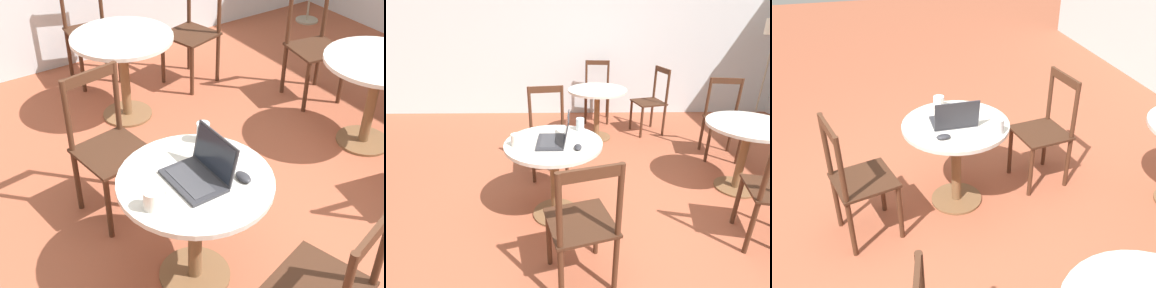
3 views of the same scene
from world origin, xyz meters
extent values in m
plane|color=#9E5138|center=(0.00, 0.00, 0.00)|extent=(16.00, 16.00, 0.00)
cylinder|color=brown|center=(-0.44, 0.29, 0.01)|extent=(0.41, 0.41, 0.02)
cylinder|color=brown|center=(-0.44, 0.29, 0.35)|extent=(0.08, 0.08, 0.66)
cylinder|color=silver|center=(-0.44, 0.29, 0.70)|extent=(0.80, 0.80, 0.03)
cylinder|color=brown|center=(1.40, 0.69, 0.01)|extent=(0.41, 0.41, 0.02)
cylinder|color=brown|center=(1.40, 0.69, 0.35)|extent=(0.08, 0.08, 0.66)
cylinder|color=silver|center=(1.40, 0.69, 0.70)|extent=(0.80, 0.80, 0.03)
cylinder|color=brown|center=(0.05, 2.05, 0.01)|extent=(0.41, 0.41, 0.02)
cylinder|color=brown|center=(0.05, 2.05, 0.35)|extent=(0.08, 0.08, 0.66)
cylinder|color=silver|center=(0.05, 2.05, 0.70)|extent=(0.80, 0.80, 0.03)
cylinder|color=#472819|center=(-0.12, -0.20, 0.23)|extent=(0.04, 0.04, 0.46)
cube|color=#3C2215|center=(-0.24, -0.42, 0.47)|extent=(0.50, 0.50, 0.02)
cylinder|color=#472819|center=(-0.02, -0.54, 0.71)|extent=(0.04, 0.04, 0.48)
cube|color=#472819|center=(-0.19, -0.59, 0.92)|extent=(0.38, 0.13, 0.07)
cylinder|color=#472819|center=(-0.35, 0.89, 0.23)|extent=(0.04, 0.04, 0.46)
cylinder|color=#472819|center=(-0.70, 0.84, 0.23)|extent=(0.04, 0.04, 0.46)
cylinder|color=#472819|center=(-0.40, 1.24, 0.23)|extent=(0.04, 0.04, 0.46)
cylinder|color=#472819|center=(-0.75, 1.19, 0.23)|extent=(0.04, 0.04, 0.46)
cube|color=#3C2215|center=(-0.55, 1.04, 0.47)|extent=(0.46, 0.46, 0.02)
cylinder|color=#472819|center=(-0.40, 1.24, 0.71)|extent=(0.04, 0.04, 0.48)
cylinder|color=#472819|center=(-0.75, 1.19, 0.71)|extent=(0.04, 0.04, 0.48)
cube|color=#472819|center=(-0.58, 1.22, 0.92)|extent=(0.38, 0.08, 0.07)
cylinder|color=#472819|center=(1.67, 1.22, 0.23)|extent=(0.04, 0.04, 0.46)
cylinder|color=#472819|center=(1.32, 1.28, 0.23)|extent=(0.04, 0.04, 0.46)
cylinder|color=#472819|center=(1.74, 1.57, 0.23)|extent=(0.04, 0.04, 0.46)
cylinder|color=#472819|center=(1.39, 1.63, 0.23)|extent=(0.04, 0.04, 0.46)
cube|color=#3C2215|center=(1.53, 1.43, 0.47)|extent=(0.47, 0.47, 0.02)
cylinder|color=#472819|center=(1.74, 1.57, 0.71)|extent=(0.04, 0.04, 0.48)
cylinder|color=#472819|center=(1.39, 1.63, 0.71)|extent=(0.04, 0.04, 0.48)
cylinder|color=#472819|center=(0.27, 2.60, 0.23)|extent=(0.04, 0.04, 0.46)
cylinder|color=#472819|center=(-0.09, 2.62, 0.23)|extent=(0.04, 0.04, 0.46)
cylinder|color=#472819|center=(0.29, 2.95, 0.23)|extent=(0.04, 0.04, 0.46)
cylinder|color=#472819|center=(-0.06, 2.98, 0.23)|extent=(0.04, 0.04, 0.46)
cube|color=#3C2215|center=(0.10, 2.79, 0.47)|extent=(0.43, 0.43, 0.02)
cylinder|color=#472819|center=(-0.06, 2.98, 0.71)|extent=(0.04, 0.04, 0.48)
cylinder|color=#472819|center=(0.69, 2.04, 0.23)|extent=(0.04, 0.04, 0.46)
cylinder|color=#472819|center=(0.60, 2.38, 0.23)|extent=(0.04, 0.04, 0.46)
cylinder|color=#472819|center=(1.03, 2.13, 0.23)|extent=(0.04, 0.04, 0.46)
cylinder|color=#472819|center=(0.94, 2.47, 0.23)|extent=(0.04, 0.04, 0.46)
cube|color=#3C2215|center=(0.82, 2.26, 0.47)|extent=(0.49, 0.49, 0.02)
cylinder|color=#472819|center=(1.03, 2.13, 0.71)|extent=(0.04, 0.04, 0.48)
cylinder|color=#9E937F|center=(2.73, 2.73, 0.01)|extent=(0.25, 0.25, 0.02)
cube|color=#2D2D33|center=(-0.47, 0.28, 0.72)|extent=(0.22, 0.32, 0.02)
cube|color=#38383D|center=(-0.49, 0.28, 0.73)|extent=(0.12, 0.28, 0.00)
cube|color=#2D2D33|center=(-0.34, 0.28, 0.84)|extent=(0.05, 0.32, 0.21)
cube|color=black|center=(-0.34, 0.28, 0.84)|extent=(0.04, 0.30, 0.19)
ellipsoid|color=#2D2D33|center=(-0.25, 0.16, 0.73)|extent=(0.06, 0.10, 0.03)
cylinder|color=silver|center=(-0.73, 0.22, 0.76)|extent=(0.09, 0.09, 0.10)
torus|color=silver|center=(-0.67, 0.22, 0.77)|extent=(0.06, 0.01, 0.06)
cylinder|color=silver|center=(-0.22, 0.55, 0.77)|extent=(0.07, 0.07, 0.11)
camera|label=1|loc=(-1.61, -1.44, 2.40)|focal=50.00mm
camera|label=2|loc=(-0.28, -1.94, 1.70)|focal=28.00mm
camera|label=3|loc=(2.27, -0.35, 2.21)|focal=40.00mm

